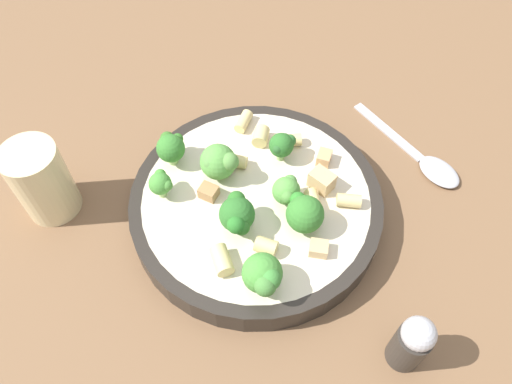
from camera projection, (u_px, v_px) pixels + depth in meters
name	position (u px, v px, depth m)	size (l,w,h in m)	color
ground_plane	(256.00, 214.00, 0.57)	(2.00, 2.00, 0.00)	brown
pasta_bowl	(256.00, 204.00, 0.56)	(0.28, 0.28, 0.03)	#28231E
broccoli_floret_0	(240.00, 216.00, 0.50)	(0.04, 0.04, 0.04)	#93B766
broccoli_floret_1	(263.00, 275.00, 0.46)	(0.04, 0.04, 0.04)	#93B766
broccoli_floret_2	(219.00, 162.00, 0.54)	(0.04, 0.04, 0.04)	#93B766
broccoli_floret_3	(172.00, 145.00, 0.56)	(0.03, 0.03, 0.04)	#9EC175
broccoli_floret_4	(305.00, 212.00, 0.51)	(0.04, 0.04, 0.04)	#84AD60
broccoli_floret_5	(161.00, 183.00, 0.53)	(0.03, 0.03, 0.03)	#9EC175
broccoli_floret_6	(283.00, 145.00, 0.56)	(0.03, 0.03, 0.04)	#84AD60
broccoli_floret_7	(287.00, 190.00, 0.53)	(0.03, 0.03, 0.03)	#84AD60
rigatoni_0	(244.00, 122.00, 0.60)	(0.01, 0.01, 0.03)	#E0C67F
rigatoni_1	(293.00, 141.00, 0.58)	(0.01, 0.01, 0.03)	#E0C67F
rigatoni_2	(266.00, 246.00, 0.50)	(0.02, 0.02, 0.02)	#E0C67F
rigatoni_3	(261.00, 136.00, 0.58)	(0.02, 0.02, 0.02)	#E0C67F
rigatoni_4	(222.00, 260.00, 0.49)	(0.02, 0.02, 0.03)	#E0C67F
rigatoni_5	(235.00, 161.00, 0.57)	(0.01, 0.01, 0.03)	#E0C67F
rigatoni_6	(349.00, 200.00, 0.53)	(0.01, 0.01, 0.03)	#E0C67F
rigatoni_7	(313.00, 201.00, 0.53)	(0.01, 0.01, 0.02)	#E0C67F
chicken_chunk_0	(324.00, 158.00, 0.57)	(0.02, 0.01, 0.01)	tan
chicken_chunk_1	(209.00, 192.00, 0.54)	(0.02, 0.02, 0.01)	#A87A4C
chicken_chunk_2	(319.00, 248.00, 0.50)	(0.02, 0.02, 0.01)	tan
chicken_chunk_3	(322.00, 181.00, 0.55)	(0.03, 0.02, 0.02)	tan
drinking_glass	(44.00, 185.00, 0.55)	(0.06, 0.06, 0.09)	beige
pepper_shaker	(412.00, 343.00, 0.45)	(0.03, 0.03, 0.08)	#332D28
spoon	(425.00, 161.00, 0.61)	(0.10, 0.16, 0.01)	#B2B2B7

